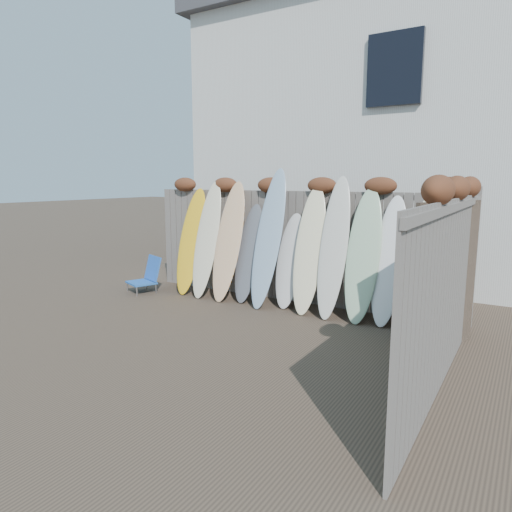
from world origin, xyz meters
The scene contains 18 objects.
ground centered at (0.00, 0.00, 0.00)m, with size 80.00×80.00×0.00m, color #493A2D.
back_fence centered at (0.06, 2.39, 1.18)m, with size 6.05×0.28×2.24m.
right_fence centered at (2.99, 0.25, 1.14)m, with size 0.28×4.40×2.24m.
house centered at (0.50, 6.50, 3.20)m, with size 8.50×5.50×6.33m.
beach_chair centered at (-2.73, 1.53, 0.32)m, with size 0.69×0.71×0.70m.
wooden_crate centered at (2.67, 0.75, 0.34)m, with size 0.58×0.49×0.68m, color brown.
lattice_panel centered at (2.81, 1.26, 0.96)m, with size 0.05×1.29×1.93m, color #503930.
surfboard_0 centered at (-1.95, 1.97, 1.02)m, with size 0.54×0.07×2.12m, color yellow.
surfboard_1 centered at (-1.53, 1.92, 1.09)m, with size 0.48×0.07×2.27m, color beige.
surfboard_2 centered at (-1.03, 1.92, 1.09)m, with size 0.54×0.07×2.27m, color #F5CF86.
surfboard_3 centered at (-0.65, 2.00, 0.88)m, with size 0.48×0.07×1.84m, color #595C65.
surfboard_4 centered at (-0.19, 1.93, 1.20)m, with size 0.50×0.07×2.51m, color #8CAAC8.
surfboard_5 centered at (0.17, 2.05, 0.81)m, with size 0.48×0.07×1.69m, color silver.
surfboard_6 centered at (0.58, 1.95, 1.05)m, with size 0.50×0.07×2.19m, color #FBF1C0.
surfboard_7 centered at (1.01, 1.95, 1.13)m, with size 0.46×0.07×2.36m, color silver.
surfboard_8 centered at (1.50, 1.95, 1.04)m, with size 0.53×0.07×2.17m, color #ADD3AA.
surfboard_9 centered at (1.89, 2.00, 0.98)m, with size 0.48×0.07×2.05m, color white.
surfboard_10 centered at (2.34, 1.99, 0.96)m, with size 0.47×0.07×2.01m, color #F5ECBD.
Camera 1 is at (3.72, -4.88, 2.19)m, focal length 32.00 mm.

